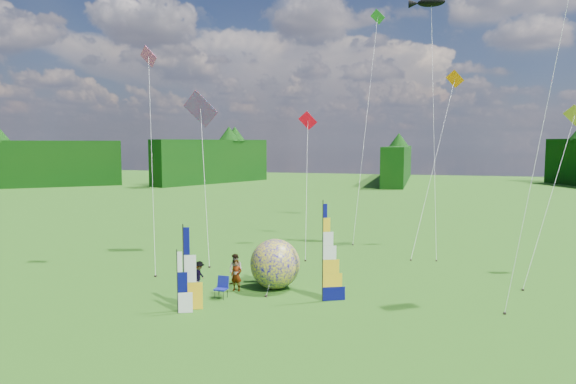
% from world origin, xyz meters
% --- Properties ---
extents(ground, '(220.00, 220.00, 0.00)m').
position_xyz_m(ground, '(0.00, 0.00, 0.00)').
color(ground, '#1F4F10').
rests_on(ground, ground).
extents(treeline_ring, '(210.00, 210.00, 8.00)m').
position_xyz_m(treeline_ring, '(0.00, 0.00, 4.00)').
color(treeline_ring, '#0E3308').
rests_on(treeline_ring, ground).
extents(feather_banner_main, '(1.27, 0.63, 4.97)m').
position_xyz_m(feather_banner_main, '(0.83, 3.89, 2.48)').
color(feather_banner_main, '#090B58').
rests_on(feather_banner_main, ground).
extents(side_banner_left, '(1.06, 0.50, 4.02)m').
position_xyz_m(side_banner_left, '(-5.29, 0.82, 2.01)').
color(side_banner_left, yellow).
rests_on(side_banner_left, ground).
extents(side_banner_far, '(0.85, 0.43, 2.95)m').
position_xyz_m(side_banner_far, '(-5.37, 0.30, 1.47)').
color(side_banner_far, white).
rests_on(side_banner_far, ground).
extents(bol_inflatable, '(3.55, 3.55, 2.74)m').
position_xyz_m(bol_inflatable, '(-2.13, 5.46, 1.37)').
color(bol_inflatable, '#0A0074').
rests_on(bol_inflatable, ground).
extents(spectator_a, '(0.64, 0.44, 1.70)m').
position_xyz_m(spectator_a, '(-4.02, 4.47, 0.85)').
color(spectator_a, '#66594C').
rests_on(spectator_a, ground).
extents(spectator_b, '(0.96, 0.66, 1.79)m').
position_xyz_m(spectator_b, '(-4.42, 5.41, 0.90)').
color(spectator_b, '#66594C').
rests_on(spectator_b, ground).
extents(spectator_c, '(0.46, 1.05, 1.58)m').
position_xyz_m(spectator_c, '(-6.05, 4.14, 0.79)').
color(spectator_c, '#66594C').
rests_on(spectator_c, ground).
extents(spectator_d, '(1.15, 0.59, 1.89)m').
position_xyz_m(spectator_d, '(-3.32, 6.75, 0.94)').
color(spectator_d, '#66594C').
rests_on(spectator_d, ground).
extents(camp_chair, '(0.68, 0.68, 1.13)m').
position_xyz_m(camp_chair, '(-4.30, 2.99, 0.57)').
color(camp_chair, navy).
rests_on(camp_chair, ground).
extents(kite_whale, '(7.14, 13.99, 21.21)m').
position_xyz_m(kite_whale, '(6.17, 19.84, 10.60)').
color(kite_whale, black).
rests_on(kite_whale, ground).
extents(kite_rainbow_delta, '(8.62, 11.52, 12.90)m').
position_xyz_m(kite_rainbow_delta, '(-9.25, 12.06, 6.45)').
color(kite_rainbow_delta, '#D40007').
rests_on(kite_rainbow_delta, ground).
extents(kite_parafoil, '(10.16, 10.95, 20.17)m').
position_xyz_m(kite_parafoil, '(11.28, 6.77, 10.08)').
color(kite_parafoil, red).
rests_on(kite_parafoil, ground).
extents(small_kite_red, '(6.62, 11.03, 11.04)m').
position_xyz_m(small_kite_red, '(-2.84, 16.12, 5.52)').
color(small_kite_red, '#F50318').
rests_on(small_kite_red, ground).
extents(small_kite_orange, '(6.40, 11.72, 14.30)m').
position_xyz_m(small_kite_orange, '(6.33, 18.67, 7.15)').
color(small_kite_orange, '#D86C00').
rests_on(small_kite_orange, ground).
extents(small_kite_yellow, '(7.49, 9.82, 10.83)m').
position_xyz_m(small_kite_yellow, '(12.83, 11.87, 5.42)').
color(small_kite_yellow, gold).
rests_on(small_kite_yellow, ground).
extents(small_kite_pink, '(7.55, 9.19, 15.19)m').
position_xyz_m(small_kite_pink, '(-11.38, 8.67, 7.60)').
color(small_kite_pink, '#F2489D').
rests_on(small_kite_pink, ground).
extents(small_kite_green, '(5.06, 12.90, 20.86)m').
position_xyz_m(small_kite_green, '(0.66, 23.58, 10.43)').
color(small_kite_green, green).
rests_on(small_kite_green, ground).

